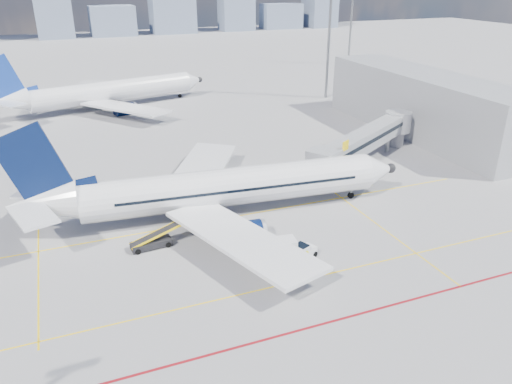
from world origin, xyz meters
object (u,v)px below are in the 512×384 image
cargo_dolly (276,250)px  belt_loader (153,242)px  main_aircraft (216,189)px  second_aircraft (105,93)px  baggage_tug (304,251)px  ramp_worker (307,259)px

cargo_dolly → belt_loader: size_ratio=0.74×
main_aircraft → belt_loader: 9.55m
main_aircraft → second_aircraft: bearing=101.6°
main_aircraft → baggage_tug: main_aircraft is taller
baggage_tug → cargo_dolly: (-2.64, 0.55, 0.44)m
main_aircraft → second_aircraft: (-5.90, 53.74, 0.00)m
second_aircraft → cargo_dolly: (8.06, -65.02, -2.00)m
belt_loader → second_aircraft: bearing=83.3°
main_aircraft → ramp_worker: main_aircraft is taller
main_aircraft → ramp_worker: 14.11m
cargo_dolly → belt_loader: (-10.22, 6.86, -0.62)m
belt_loader → ramp_worker: 15.30m
cargo_dolly → belt_loader: 12.32m
main_aircraft → second_aircraft: size_ratio=1.02×
second_aircraft → cargo_dolly: second_aircraft is taller
baggage_tug → ramp_worker: bearing=-126.1°
main_aircraft → belt_loader: bearing=-145.9°
main_aircraft → baggage_tug: bearing=-62.5°
baggage_tug → cargo_dolly: bearing=145.1°
second_aircraft → ramp_worker: bearing=-94.9°
main_aircraft → belt_loader: (-8.06, -4.41, -2.61)m
main_aircraft → cargo_dolly: (2.16, -11.27, -2.00)m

